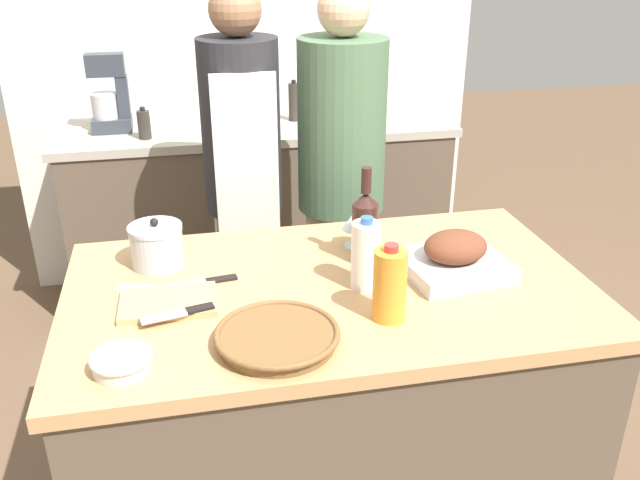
{
  "coord_description": "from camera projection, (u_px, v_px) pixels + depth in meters",
  "views": [
    {
      "loc": [
        -0.36,
        -1.6,
        1.82
      ],
      "look_at": [
        0.0,
        0.13,
        1.0
      ],
      "focal_mm": 38.0,
      "sensor_mm": 36.0,
      "label": 1
    }
  ],
  "objects": [
    {
      "name": "juice_jug",
      "position": [
        390.0,
        285.0,
        1.67
      ],
      "size": [
        0.08,
        0.08,
        0.2
      ],
      "color": "orange",
      "rests_on": "kitchen_island"
    },
    {
      "name": "condiment_bottle_short",
      "position": [
        144.0,
        124.0,
        3.07
      ],
      "size": [
        0.06,
        0.06,
        0.15
      ],
      "color": "#332D28",
      "rests_on": "back_counter"
    },
    {
      "name": "person_cook_guest",
      "position": [
        341.0,
        179.0,
        2.69
      ],
      "size": [
        0.34,
        0.34,
        1.65
      ],
      "rotation": [
        0.0,
        0.0,
        -0.25
      ],
      "color": "beige",
      "rests_on": "ground_plane"
    },
    {
      "name": "knife_paring",
      "position": [
        180.0,
        313.0,
        1.69
      ],
      "size": [
        0.19,
        0.07,
        0.01
      ],
      "color": "#B7B7BC",
      "rests_on": "cutting_board"
    },
    {
      "name": "condiment_bottle_tall",
      "position": [
        294.0,
        102.0,
        3.35
      ],
      "size": [
        0.05,
        0.05,
        0.2
      ],
      "color": "#332D28",
      "rests_on": "back_counter"
    },
    {
      "name": "person_cook_aproned",
      "position": [
        244.0,
        178.0,
        2.66
      ],
      "size": [
        0.3,
        0.3,
        1.65
      ],
      "rotation": [
        0.0,
        0.0,
        0.01
      ],
      "color": "beige",
      "rests_on": "ground_plane"
    },
    {
      "name": "wine_bottle_green",
      "position": [
        365.0,
        225.0,
        1.95
      ],
      "size": [
        0.08,
        0.08,
        0.29
      ],
      "color": "#381E19",
      "rests_on": "kitchen_island"
    },
    {
      "name": "back_counter",
      "position": [
        260.0,
        212.0,
        3.52
      ],
      "size": [
        1.92,
        0.6,
        0.94
      ],
      "color": "brown",
      "rests_on": "ground_plane"
    },
    {
      "name": "knife_bread",
      "position": [
        153.0,
        289.0,
        1.84
      ],
      "size": [
        0.18,
        0.08,
        0.01
      ],
      "color": "#B7B7BC",
      "rests_on": "kitchen_island"
    },
    {
      "name": "wine_glass_left",
      "position": [
        356.0,
        221.0,
        2.06
      ],
      "size": [
        0.08,
        0.08,
        0.12
      ],
      "color": "silver",
      "rests_on": "kitchen_island"
    },
    {
      "name": "wicker_basket",
      "position": [
        277.0,
        337.0,
        1.59
      ],
      "size": [
        0.3,
        0.3,
        0.04
      ],
      "color": "brown",
      "rests_on": "kitchen_island"
    },
    {
      "name": "kitchen_island",
      "position": [
        329.0,
        418.0,
        2.06
      ],
      "size": [
        1.44,
        0.84,
        0.92
      ],
      "color": "brown",
      "rests_on": "ground_plane"
    },
    {
      "name": "milk_jug",
      "position": [
        366.0,
        255.0,
        1.82
      ],
      "size": [
        0.08,
        0.08,
        0.21
      ],
      "color": "white",
      "rests_on": "kitchen_island"
    },
    {
      "name": "knife_chef",
      "position": [
        199.0,
        283.0,
        1.87
      ],
      "size": [
        0.23,
        0.06,
        0.01
      ],
      "color": "#B7B7BC",
      "rests_on": "kitchen_island"
    },
    {
      "name": "stock_pot",
      "position": [
        157.0,
        245.0,
        1.95
      ],
      "size": [
        0.15,
        0.15,
        0.15
      ],
      "color": "#B7B7BC",
      "rests_on": "kitchen_island"
    },
    {
      "name": "stand_mixer",
      "position": [
        110.0,
        100.0,
        3.15
      ],
      "size": [
        0.18,
        0.14,
        0.36
      ],
      "color": "#333842",
      "rests_on": "back_counter"
    },
    {
      "name": "condiment_bottle_extra",
      "position": [
        240.0,
        105.0,
        3.39
      ],
      "size": [
        0.06,
        0.06,
        0.15
      ],
      "color": "maroon",
      "rests_on": "back_counter"
    },
    {
      "name": "back_wall",
      "position": [
        245.0,
        42.0,
        3.49
      ],
      "size": [
        2.42,
        0.1,
        2.55
      ],
      "color": "silver",
      "rests_on": "ground_plane"
    },
    {
      "name": "mixing_bowl",
      "position": [
        122.0,
        361.0,
        1.5
      ],
      "size": [
        0.14,
        0.14,
        0.04
      ],
      "color": "beige",
      "rests_on": "kitchen_island"
    },
    {
      "name": "cutting_board",
      "position": [
        168.0,
        303.0,
        1.76
      ],
      "size": [
        0.25,
        0.17,
        0.02
      ],
      "color": "tan",
      "rests_on": "kitchen_island"
    },
    {
      "name": "roasting_pan",
      "position": [
        455.0,
        258.0,
        1.91
      ],
      "size": [
        0.31,
        0.28,
        0.13
      ],
      "color": "#BCBCC1",
      "rests_on": "kitchen_island"
    }
  ]
}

